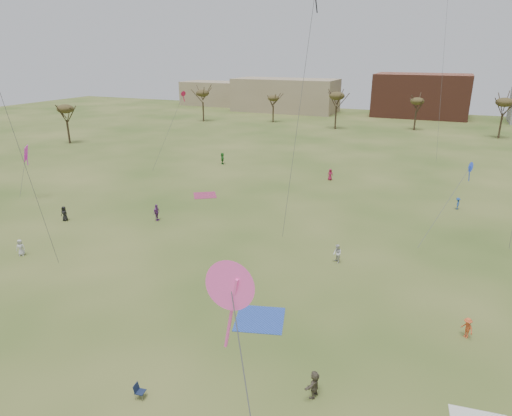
% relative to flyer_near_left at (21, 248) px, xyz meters
% --- Properties ---
extents(ground, '(260.00, 260.00, 0.00)m').
position_rel_flyer_near_left_xyz_m(ground, '(21.02, -5.28, -0.79)').
color(ground, '#2C4917').
rests_on(ground, ground).
extents(flyer_near_left, '(0.92, 0.82, 1.58)m').
position_rel_flyer_near_left_xyz_m(flyer_near_left, '(0.00, 0.00, 0.00)').
color(flyer_near_left, '#BDBDBD').
rests_on(flyer_near_left, ground).
extents(spectator_fore_c, '(0.76, 1.57, 1.63)m').
position_rel_flyer_near_left_xyz_m(spectator_fore_c, '(30.29, -6.49, 0.02)').
color(spectator_fore_c, brown).
rests_on(spectator_fore_c, ground).
extents(flyer_mid_a, '(0.86, 0.60, 1.69)m').
position_rel_flyer_near_left_xyz_m(flyer_mid_a, '(-3.27, 8.48, 0.05)').
color(flyer_mid_a, black).
rests_on(flyer_mid_a, ground).
extents(flyer_mid_b, '(1.05, 1.05, 1.46)m').
position_rel_flyer_near_left_xyz_m(flyer_mid_b, '(38.04, 2.80, -0.06)').
color(flyer_mid_b, '#D15127').
rests_on(flyer_mid_b, ground).
extents(spectator_mid_d, '(0.52, 1.13, 1.90)m').
position_rel_flyer_near_left_xyz_m(spectator_mid_d, '(6.22, 12.68, 0.16)').
color(spectator_mid_d, '#773888').
rests_on(spectator_mid_d, ground).
extents(spectator_mid_e, '(1.04, 1.06, 1.73)m').
position_rel_flyer_near_left_xyz_m(spectator_mid_e, '(27.41, 10.36, 0.07)').
color(spectator_mid_e, silver).
rests_on(spectator_mid_e, ground).
extents(flyer_far_a, '(1.36, 1.84, 1.93)m').
position_rel_flyer_near_left_xyz_m(flyer_far_a, '(0.52, 39.41, 0.17)').
color(flyer_far_a, '#256F25').
rests_on(flyer_far_a, ground).
extents(flyer_far_b, '(0.98, 0.90, 1.68)m').
position_rel_flyer_near_left_xyz_m(flyer_far_b, '(19.80, 36.91, 0.05)').
color(flyer_far_b, maroon).
rests_on(flyer_far_b, ground).
extents(flyer_far_c, '(0.55, 0.94, 1.45)m').
position_rel_flyer_near_left_xyz_m(flyer_far_c, '(37.21, 30.41, -0.07)').
color(flyer_far_c, '#1F4690').
rests_on(flyer_far_c, ground).
extents(blanket_blue, '(4.21, 4.21, 0.03)m').
position_rel_flyer_near_left_xyz_m(blanket_blue, '(24.61, -0.79, -0.79)').
color(blanket_blue, '#284AB1').
rests_on(blanket_blue, ground).
extents(blanket_plum, '(4.05, 4.05, 0.03)m').
position_rel_flyer_near_left_xyz_m(blanket_plum, '(6.51, 22.97, -0.79)').
color(blanket_plum, '#992F56').
rests_on(blanket_plum, ground).
extents(camp_chair_center, '(0.61, 0.57, 0.87)m').
position_rel_flyer_near_left_xyz_m(camp_chair_center, '(21.58, -10.45, -0.53)').
color(camp_chair_center, '#15203C').
rests_on(camp_chair_center, ground).
extents(kites_aloft, '(75.57, 73.49, 27.18)m').
position_rel_flyer_near_left_xyz_m(kites_aloft, '(25.00, 19.93, 19.48)').
color(kites_aloft, '#DB26C6').
rests_on(kites_aloft, ground).
extents(tree_line, '(117.44, 49.32, 8.91)m').
position_rel_flyer_near_left_xyz_m(tree_line, '(18.18, 73.84, 6.30)').
color(tree_line, '#3A2B1E').
rests_on(tree_line, ground).
extents(building_tan, '(32.00, 14.00, 10.00)m').
position_rel_flyer_near_left_xyz_m(building_tan, '(-13.98, 109.72, 4.21)').
color(building_tan, '#937F60').
rests_on(building_tan, ground).
extents(building_brick, '(26.00, 16.00, 12.00)m').
position_rel_flyer_near_left_xyz_m(building_brick, '(26.02, 114.72, 5.21)').
color(building_brick, brown).
rests_on(building_brick, ground).
extents(building_tan_west, '(20.00, 12.00, 8.00)m').
position_rel_flyer_near_left_xyz_m(building_tan_west, '(-43.98, 116.72, 3.21)').
color(building_tan_west, '#937F60').
rests_on(building_tan_west, ground).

